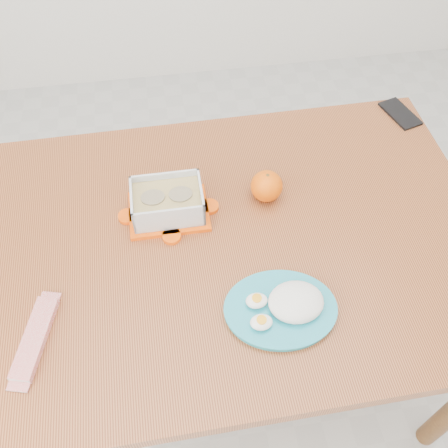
{
  "coord_description": "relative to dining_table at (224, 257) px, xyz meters",
  "views": [
    {
      "loc": [
        -0.22,
        -0.74,
        1.78
      ],
      "look_at": [
        -0.1,
        -0.0,
        0.81
      ],
      "focal_mm": 40.0,
      "sensor_mm": 36.0,
      "label": 1
    }
  ],
  "objects": [
    {
      "name": "ground",
      "position": [
        0.1,
        0.0,
        -0.67
      ],
      "size": [
        3.5,
        3.5,
        0.0
      ],
      "primitive_type": "plane",
      "color": "#B7B7B2",
      "rests_on": "ground"
    },
    {
      "name": "dining_table",
      "position": [
        0.0,
        0.0,
        0.0
      ],
      "size": [
        1.38,
        0.93,
        0.75
      ],
      "rotation": [
        0.0,
        0.0,
        0.01
      ],
      "color": "#9F592D",
      "rests_on": "ground"
    },
    {
      "name": "food_container",
      "position": [
        -0.13,
        0.1,
        0.13
      ],
      "size": [
        0.21,
        0.16,
        0.09
      ],
      "rotation": [
        0.0,
        0.0,
        0.0
      ],
      "color": "#FF5307",
      "rests_on": "dining_table"
    },
    {
      "name": "orange_fruit",
      "position": [
        0.13,
        0.12,
        0.13
      ],
      "size": [
        0.09,
        0.09,
        0.09
      ],
      "primitive_type": "sphere",
      "color": "orange",
      "rests_on": "dining_table"
    },
    {
      "name": "rice_plate",
      "position": [
        0.11,
        -0.22,
        0.11
      ],
      "size": [
        0.28,
        0.28,
        0.07
      ],
      "rotation": [
        0.0,
        0.0,
        -0.09
      ],
      "color": "teal",
      "rests_on": "dining_table"
    },
    {
      "name": "candy_bar",
      "position": [
        -0.45,
        -0.21,
        0.09
      ],
      "size": [
        0.1,
        0.2,
        0.02
      ],
      "primitive_type": "cube",
      "rotation": [
        0.0,
        0.0,
        1.31
      ],
      "color": "red",
      "rests_on": "dining_table"
    },
    {
      "name": "smartphone",
      "position": [
        0.62,
        0.39,
        0.09
      ],
      "size": [
        0.11,
        0.15,
        0.01
      ],
      "primitive_type": "cube",
      "rotation": [
        0.0,
        0.0,
        0.29
      ],
      "color": "black",
      "rests_on": "dining_table"
    }
  ]
}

